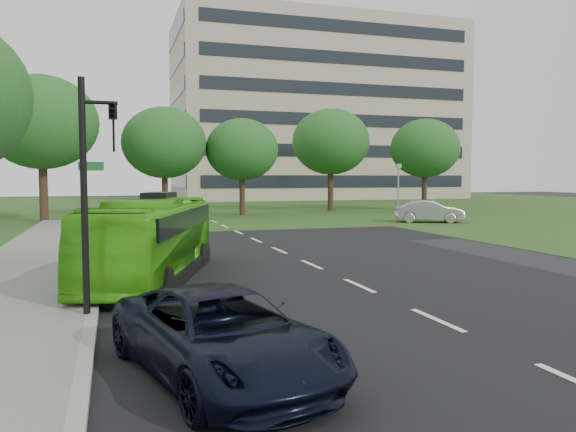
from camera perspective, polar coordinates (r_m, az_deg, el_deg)
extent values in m
plane|color=black|center=(17.94, 4.57, -5.95)|extent=(160.00, 160.00, 0.00)
cube|color=black|center=(37.11, -7.03, -0.80)|extent=(14.00, 120.00, 0.01)
cube|color=black|center=(31.25, -5.06, -1.68)|extent=(80.00, 12.00, 0.01)
cube|color=silver|center=(32.22, -5.43, -1.49)|extent=(0.15, 90.00, 0.01)
cube|color=gray|center=(11.79, -19.50, -11.07)|extent=(0.25, 60.00, 0.15)
cube|color=#244918|center=(61.82, -11.19, 1.07)|extent=(120.00, 60.00, 0.01)
cube|color=tan|center=(83.97, 2.73, 10.43)|extent=(40.00, 20.00, 25.00)
cube|color=black|center=(74.68, 5.43, 11.22)|extent=(36.80, 0.10, 23.00)
cube|color=black|center=(79.41, -11.24, 10.73)|extent=(0.10, 18.40, 23.00)
cylinder|color=black|center=(42.04, -23.57, 2.04)|extent=(0.57, 0.57, 3.80)
ellipsoid|color=#1D571D|center=(42.19, -23.76, 8.71)|extent=(7.53, 7.53, 6.40)
cylinder|color=black|center=(44.48, -12.38, 1.94)|extent=(0.47, 0.47, 3.14)
ellipsoid|color=#1D571D|center=(44.53, -12.46, 7.28)|extent=(6.45, 6.45, 5.48)
cylinder|color=black|center=(45.58, -4.68, 1.95)|extent=(0.44, 0.44, 2.95)
ellipsoid|color=#1D571D|center=(45.60, -4.71, 6.75)|extent=(5.86, 5.86, 4.98)
cylinder|color=black|center=(50.96, 4.34, 2.46)|extent=(0.52, 0.52, 3.46)
ellipsoid|color=#1D571D|center=(51.04, 4.37, 7.53)|extent=(6.96, 6.96, 5.92)
cylinder|color=black|center=(53.17, 13.67, 2.28)|extent=(0.48, 0.48, 3.20)
ellipsoid|color=#1D571D|center=(53.21, 13.75, 6.71)|extent=(6.29, 6.29, 5.35)
imported|color=#46B715|center=(17.30, -13.58, -2.33)|extent=(4.68, 8.96, 2.44)
imported|color=#A3A3A8|center=(39.23, 14.13, 0.46)|extent=(4.83, 3.28, 1.51)
imported|color=black|center=(8.86, -6.80, -11.85)|extent=(3.41, 5.28, 1.35)
cylinder|color=black|center=(12.71, -20.00, 1.51)|extent=(0.15, 0.15, 5.19)
cylinder|color=black|center=(12.78, -18.57, 10.88)|extent=(0.73, 0.08, 0.08)
imported|color=black|center=(12.73, -17.34, 8.59)|extent=(0.21, 0.24, 1.04)
cube|color=#195926|center=(12.69, -19.38, 4.80)|extent=(0.52, 0.04, 0.19)
cylinder|color=gray|center=(40.28, 11.12, 2.21)|extent=(0.11, 0.11, 3.77)
cube|color=gray|center=(40.27, 11.16, 5.02)|extent=(0.37, 0.33, 0.28)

